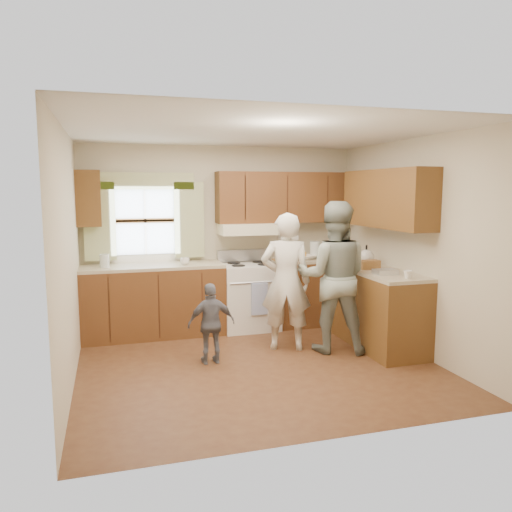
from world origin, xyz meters
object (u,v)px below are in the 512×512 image
object	(u,v)px
child	(211,323)
woman_right	(333,277)
woman_left	(286,282)
stove	(249,295)

from	to	relation	value
child	woman_right	bearing A→B (deg)	180.00
woman_right	child	distance (m)	1.54
woman_right	child	size ratio (longest dim) A/B	1.98
woman_left	child	world-z (taller)	woman_left
woman_left	child	distance (m)	1.05
stove	child	bearing A→B (deg)	-121.90
stove	woman_right	world-z (taller)	woman_right
stove	woman_left	size ratio (longest dim) A/B	0.65
woman_right	child	bearing A→B (deg)	24.21
stove	child	size ratio (longest dim) A/B	1.19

